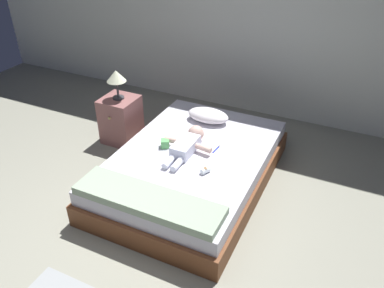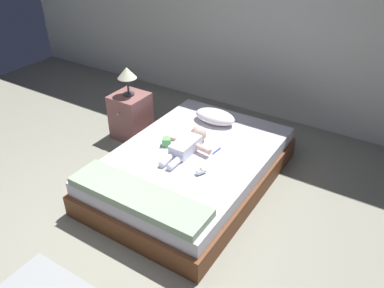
{
  "view_description": "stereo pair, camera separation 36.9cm",
  "coord_description": "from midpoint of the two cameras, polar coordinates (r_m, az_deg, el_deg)",
  "views": [
    {
      "loc": [
        1.51,
        -1.65,
        2.44
      ],
      "look_at": [
        0.16,
        1.16,
        0.46
      ],
      "focal_mm": 36.2,
      "sensor_mm": 36.0,
      "label": 1
    },
    {
      "loc": [
        1.83,
        -1.48,
        2.44
      ],
      "look_at": [
        0.16,
        1.16,
        0.46
      ],
      "focal_mm": 36.2,
      "sensor_mm": 36.0,
      "label": 2
    }
  ],
  "objects": [
    {
      "name": "toothbrush",
      "position": [
        3.79,
        0.87,
        -0.79
      ],
      "size": [
        0.03,
        0.14,
        0.02
      ],
      "color": "blue",
      "rests_on": "bed"
    },
    {
      "name": "baby_bottle",
      "position": [
        3.46,
        -1.08,
        -3.99
      ],
      "size": [
        0.08,
        0.1,
        0.07
      ],
      "color": "white",
      "rests_on": "bed"
    },
    {
      "name": "pillow",
      "position": [
        4.25,
        -0.08,
        4.16
      ],
      "size": [
        0.46,
        0.27,
        0.14
      ],
      "color": "white",
      "rests_on": "bed"
    },
    {
      "name": "blanket",
      "position": [
        3.18,
        -9.86,
        -8.27
      ],
      "size": [
        1.27,
        0.34,
        0.07
      ],
      "color": "#91A68B",
      "rests_on": "bed"
    },
    {
      "name": "toy_block",
      "position": [
        3.84,
        -6.76,
        -0.01
      ],
      "size": [
        0.11,
        0.11,
        0.08
      ],
      "color": "#61B965",
      "rests_on": "bed"
    },
    {
      "name": "ground_plane",
      "position": [
        3.35,
        -14.99,
        -15.96
      ],
      "size": [
        8.0,
        8.0,
        0.0
      ],
      "primitive_type": "plane",
      "color": "gray"
    },
    {
      "name": "lamp",
      "position": [
        4.39,
        -13.52,
        9.49
      ],
      "size": [
        0.21,
        0.21,
        0.33
      ],
      "color": "#333338",
      "rests_on": "nightstand"
    },
    {
      "name": "nightstand",
      "position": [
        4.61,
        -12.7,
        3.46
      ],
      "size": [
        0.38,
        0.41,
        0.54
      ],
      "color": "#885452",
      "rests_on": "ground_plane"
    },
    {
      "name": "wall_behind_bed",
      "position": [
        4.98,
        5.63,
        19.48
      ],
      "size": [
        8.0,
        0.12,
        2.68
      ],
      "primitive_type": "cube",
      "color": "silver",
      "rests_on": "ground_plane"
    },
    {
      "name": "baby",
      "position": [
        3.76,
        -3.44,
        -0.07
      ],
      "size": [
        0.51,
        0.67,
        0.16
      ],
      "color": "white",
      "rests_on": "bed"
    },
    {
      "name": "bed",
      "position": [
        3.85,
        -2.75,
        -3.66
      ],
      "size": [
        1.41,
        2.06,
        0.36
      ],
      "color": "brown",
      "rests_on": "ground_plane"
    }
  ]
}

